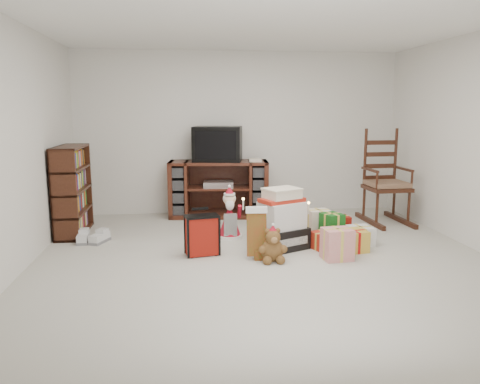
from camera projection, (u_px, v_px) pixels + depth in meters
name	position (u px, v px, depth m)	size (l,w,h in m)	color
room	(266.00, 146.00, 4.85)	(5.01, 5.01, 2.51)	#BBB7AB
tv_stand	(219.00, 189.00, 7.11)	(1.53, 0.66, 0.85)	#4A2415
bookshelf	(72.00, 192.00, 6.10)	(0.31, 0.94, 1.15)	#3D1D10
rocking_chair	(385.00, 189.00, 6.75)	(0.60, 0.95, 1.40)	#3D1D10
gift_pile	(281.00, 223.00, 5.46)	(0.68, 0.60, 0.70)	black
red_suitcase	(202.00, 235.00, 5.23)	(0.38, 0.25, 0.54)	maroon
stocking	(257.00, 233.00, 5.09)	(0.27, 0.12, 0.59)	#0C6C18
teddy_bear	(272.00, 247.00, 5.03)	(0.24, 0.22, 0.36)	brown
santa_figurine	(293.00, 223.00, 5.71)	(0.32, 0.31, 0.66)	#A51122
mrs_claus_figurine	(230.00, 218.00, 5.93)	(0.33, 0.31, 0.67)	#A51122
sneaker_pair	(92.00, 238.00, 5.75)	(0.40, 0.34, 0.11)	silver
gift_cluster	(338.00, 234.00, 5.64)	(0.82, 1.19, 0.28)	#AF2414
crt_television	(218.00, 144.00, 6.99)	(0.79, 0.63, 0.52)	black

